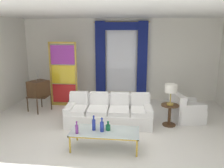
# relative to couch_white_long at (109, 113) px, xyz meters

# --- Properties ---
(ground_plane) EXTENTS (16.00, 16.00, 0.00)m
(ground_plane) POSITION_rel_couch_white_long_xyz_m (0.06, -0.51, -0.31)
(ground_plane) COLOR white
(wall_rear) EXTENTS (8.00, 0.12, 3.00)m
(wall_rear) POSITION_rel_couch_white_long_xyz_m (0.06, 2.55, 1.19)
(wall_rear) COLOR white
(wall_rear) RESTS_ON ground
(ceiling_slab) EXTENTS (8.00, 7.60, 0.04)m
(ceiling_slab) POSITION_rel_couch_white_long_xyz_m (0.06, 0.29, 2.71)
(ceiling_slab) COLOR white
(curtained_window) EXTENTS (2.00, 0.17, 2.70)m
(curtained_window) POSITION_rel_couch_white_long_xyz_m (0.15, 2.38, 1.44)
(curtained_window) COLOR white
(curtained_window) RESTS_ON ground
(couch_white_long) EXTENTS (2.38, 1.03, 0.86)m
(couch_white_long) POSITION_rel_couch_white_long_xyz_m (0.00, 0.00, 0.00)
(couch_white_long) COLOR white
(couch_white_long) RESTS_ON ground
(coffee_table) EXTENTS (1.50, 0.65, 0.41)m
(coffee_table) POSITION_rel_couch_white_long_xyz_m (0.09, -1.40, 0.07)
(coffee_table) COLOR silver
(coffee_table) RESTS_ON ground
(bottle_blue_decanter) EXTENTS (0.08, 0.08, 0.34)m
(bottle_blue_decanter) POSITION_rel_couch_white_long_xyz_m (-0.16, -1.39, 0.24)
(bottle_blue_decanter) COLOR navy
(bottle_blue_decanter) RESTS_ON coffee_table
(bottle_crystal_tall) EXTENTS (0.08, 0.08, 0.32)m
(bottle_crystal_tall) POSITION_rel_couch_white_long_xyz_m (0.03, -1.44, 0.23)
(bottle_crystal_tall) COLOR navy
(bottle_crystal_tall) RESTS_ON coffee_table
(bottle_amber_squat) EXTENTS (0.06, 0.06, 0.28)m
(bottle_amber_squat) POSITION_rel_couch_white_long_xyz_m (-0.48, -1.60, 0.21)
(bottle_amber_squat) COLOR #753384
(bottle_amber_squat) RESTS_ON coffee_table
(bottle_ruby_flask) EXTENTS (0.10, 0.10, 0.21)m
(bottle_ruby_flask) POSITION_rel_couch_white_long_xyz_m (0.15, -1.36, 0.18)
(bottle_ruby_flask) COLOR #196B3D
(bottle_ruby_flask) RESTS_ON coffee_table
(vintage_tv) EXTENTS (0.72, 0.75, 1.35)m
(vintage_tv) POSITION_rel_couch_white_long_xyz_m (-2.39, 0.79, 0.42)
(vintage_tv) COLOR #472D19
(vintage_tv) RESTS_ON ground
(armchair_white) EXTENTS (0.97, 0.96, 0.80)m
(armchair_white) POSITION_rel_couch_white_long_xyz_m (2.17, 0.47, -0.02)
(armchair_white) COLOR white
(armchair_white) RESTS_ON ground
(stained_glass_divider) EXTENTS (0.95, 0.05, 2.20)m
(stained_glass_divider) POSITION_rel_couch_white_long_xyz_m (-1.75, 1.42, 0.75)
(stained_glass_divider) COLOR gold
(stained_glass_divider) RESTS_ON ground
(peacock_figurine) EXTENTS (0.44, 0.60, 0.50)m
(peacock_figurine) POSITION_rel_couch_white_long_xyz_m (-1.29, 0.97, -0.09)
(peacock_figurine) COLOR beige
(peacock_figurine) RESTS_ON ground
(round_side_table) EXTENTS (0.48, 0.48, 0.59)m
(round_side_table) POSITION_rel_couch_white_long_xyz_m (1.67, 0.05, 0.05)
(round_side_table) COLOR #472D19
(round_side_table) RESTS_ON ground
(table_lamp_brass) EXTENTS (0.32, 0.32, 0.57)m
(table_lamp_brass) POSITION_rel_couch_white_long_xyz_m (1.67, 0.05, 0.72)
(table_lamp_brass) COLOR #B29338
(table_lamp_brass) RESTS_ON round_side_table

